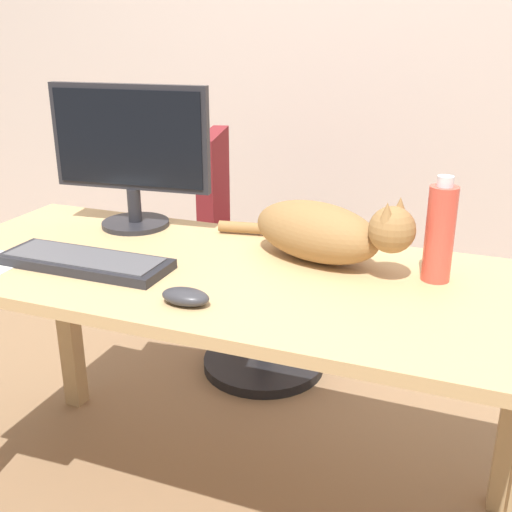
% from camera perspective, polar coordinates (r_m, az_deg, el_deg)
% --- Properties ---
extents(ground_plane, '(8.00, 8.00, 0.00)m').
position_cam_1_polar(ground_plane, '(1.94, -2.58, -21.79)').
color(ground_plane, '#846647').
extents(back_wall, '(6.00, 0.04, 2.60)m').
position_cam_1_polar(back_wall, '(2.90, 10.10, 20.20)').
color(back_wall, beige).
rests_on(back_wall, ground_plane).
extents(desk, '(1.57, 0.67, 0.73)m').
position_cam_1_polar(desk, '(1.58, -2.94, -4.70)').
color(desk, tan).
rests_on(desk, ground_plane).
extents(office_chair, '(0.50, 0.48, 0.94)m').
position_cam_1_polar(office_chair, '(2.38, -0.47, -1.51)').
color(office_chair, black).
rests_on(office_chair, ground_plane).
extents(monitor, '(0.48, 0.20, 0.42)m').
position_cam_1_polar(monitor, '(1.85, -11.47, 9.42)').
color(monitor, '#232328').
rests_on(monitor, desk).
extents(keyboard, '(0.44, 0.15, 0.03)m').
position_cam_1_polar(keyboard, '(1.61, -15.46, -0.49)').
color(keyboard, '#232328').
rests_on(keyboard, desk).
extents(cat, '(0.58, 0.30, 0.20)m').
position_cam_1_polar(cat, '(1.57, 6.22, 2.30)').
color(cat, olive).
rests_on(cat, desk).
extents(computer_mouse, '(0.11, 0.06, 0.04)m').
position_cam_1_polar(computer_mouse, '(1.35, -6.50, -3.72)').
color(computer_mouse, '#333338').
rests_on(computer_mouse, desk).
extents(water_bottle, '(0.07, 0.07, 0.25)m').
position_cam_1_polar(water_bottle, '(1.50, 16.53, 2.06)').
color(water_bottle, '#D84C3D').
rests_on(water_bottle, desk).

